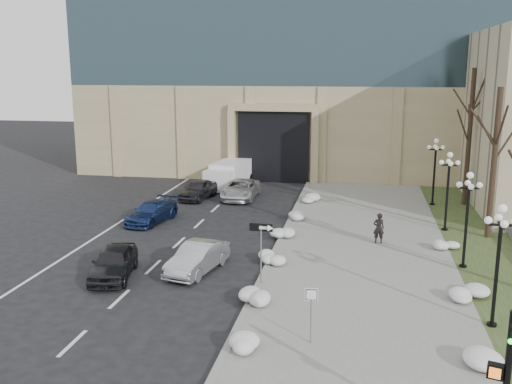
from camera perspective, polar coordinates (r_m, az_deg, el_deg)
sidewalk at (r=30.48m, az=10.55°, el=-5.94°), size 9.00×40.00×0.12m
curb at (r=30.77m, az=2.11°, el=-5.54°), size 0.30×40.00×0.14m
grass_strip at (r=31.22m, az=22.63°, el=-6.29°), size 4.00×40.00×0.10m
car_a at (r=27.31m, az=-14.04°, el=-6.82°), size 2.53×4.51×1.45m
car_b at (r=27.30m, az=-5.88°, el=-6.57°), size 2.33×4.44×1.39m
car_c at (r=36.34m, az=-10.40°, el=-1.98°), size 2.61×4.73×1.30m
car_d at (r=42.16m, az=-1.57°, el=0.27°), size 2.32×5.00×1.39m
car_e at (r=42.24m, az=-5.81°, el=0.25°), size 2.31×4.38×1.42m
pedestrian at (r=31.81m, az=12.17°, el=-3.55°), size 0.66×0.49×1.67m
box_truck at (r=46.64m, az=-2.62°, el=1.78°), size 2.97×6.54×2.00m
one_way_sign at (r=24.86m, az=0.90°, el=-4.33°), size 1.07×0.29×2.89m
keep_sign at (r=20.05m, az=5.55°, el=-11.06°), size 0.46×0.09×2.14m
snow_clump_b at (r=20.19m, az=-1.61°, el=-14.84°), size 1.10×1.60×0.36m
snow_clump_c at (r=23.64m, az=-0.01°, el=-10.61°), size 1.10×1.60×0.36m
snow_clump_d at (r=28.33m, az=1.67°, el=-6.65°), size 1.10×1.60×0.36m
snow_clump_e at (r=32.23m, az=2.91°, el=-4.29°), size 1.10×1.60×0.36m
snow_clump_f at (r=36.32m, az=4.29°, el=-2.39°), size 1.10×1.60×0.36m
snow_clump_g at (r=41.08m, az=5.23°, el=-0.67°), size 1.10×1.60×0.36m
snow_clump_h at (r=20.52m, az=22.06°, el=-15.33°), size 1.10×1.60×0.36m
snow_clump_i at (r=25.64m, az=20.48°, el=-9.55°), size 1.10×1.60×0.36m
snow_clump_j at (r=32.09m, az=18.30°, el=-4.99°), size 1.10×1.60×0.36m
lamppost_a at (r=22.52m, az=23.11°, el=-5.32°), size 1.18×1.18×4.76m
lamppost_b at (r=28.67m, az=20.41°, el=-1.43°), size 1.18×1.18×4.76m
lamppost_c at (r=34.95m, az=18.67°, el=1.07°), size 1.18×1.18×4.76m
lamppost_d at (r=41.29m, az=17.46°, el=2.80°), size 1.18×1.18×4.76m
tree_mid at (r=34.00m, az=22.86°, el=4.60°), size 3.20×3.20×8.50m
tree_far at (r=41.75m, az=20.68°, el=6.94°), size 3.20×3.20×9.50m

